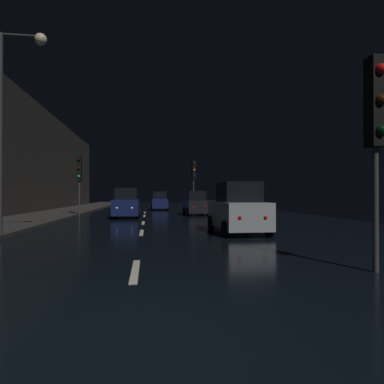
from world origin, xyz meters
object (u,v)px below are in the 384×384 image
at_px(traffic_light_far_left, 79,173).
at_px(car_distant_taillights, 160,201).
at_px(traffic_light_far_right, 194,174).
at_px(streetlamp_overhead, 13,103).
at_px(traffic_light_near_right, 376,117).
at_px(car_approaching_headlights, 126,204).
at_px(car_parked_right_far, 196,204).
at_px(car_parked_right_near, 238,210).

relative_size(traffic_light_far_left, car_distant_taillights, 1.17).
distance_m(traffic_light_far_right, streetlamp_overhead, 22.75).
xyz_separation_m(traffic_light_near_right, car_approaching_headlights, (-6.27, 17.66, -2.30)).
bearing_deg(car_parked_right_far, traffic_light_near_right, -177.44).
relative_size(traffic_light_far_left, car_parked_right_far, 1.19).
bearing_deg(traffic_light_near_right, traffic_light_far_right, -178.69).
height_order(traffic_light_near_right, car_distant_taillights, traffic_light_near_right).
xyz_separation_m(traffic_light_near_right, car_parked_right_far, (-0.90, 20.11, -2.37)).
distance_m(traffic_light_far_right, car_parked_right_near, 19.86).
bearing_deg(streetlamp_overhead, car_distant_taillights, 74.84).
bearing_deg(car_parked_right_far, car_approaching_headlights, 114.56).
distance_m(traffic_light_far_left, streetlamp_overhead, 13.22).
relative_size(traffic_light_far_left, traffic_light_near_right, 1.01).
bearing_deg(car_approaching_headlights, car_parked_right_near, 27.92).
bearing_deg(streetlamp_overhead, traffic_light_far_right, 65.03).
xyz_separation_m(traffic_light_near_right, streetlamp_overhead, (-9.68, 6.59, 1.77)).
bearing_deg(streetlamp_overhead, traffic_light_far_left, 91.05).
relative_size(traffic_light_near_right, traffic_light_far_right, 0.89).
distance_m(streetlamp_overhead, car_distant_taillights, 24.01).
height_order(streetlamp_overhead, car_approaching_headlights, streetlamp_overhead).
relative_size(car_parked_right_near, car_parked_right_far, 1.11).
xyz_separation_m(traffic_light_far_left, car_parked_right_near, (9.02, -12.17, -2.32)).
bearing_deg(traffic_light_far_left, car_distant_taillights, 149.43).
xyz_separation_m(streetlamp_overhead, car_parked_right_far, (8.78, 13.52, -4.15)).
height_order(car_distant_taillights, car_parked_right_near, car_parked_right_near).
bearing_deg(traffic_light_far_left, streetlamp_overhead, 3.96).
relative_size(traffic_light_near_right, car_distant_taillights, 1.15).
xyz_separation_m(traffic_light_far_left, car_approaching_headlights, (3.66, -2.04, -2.35)).
bearing_deg(car_parked_right_far, traffic_light_far_left, 92.59).
bearing_deg(streetlamp_overhead, car_parked_right_far, 56.98).
bearing_deg(car_approaching_headlights, traffic_light_far_left, -119.22).
height_order(car_distant_taillights, car_parked_right_far, car_distant_taillights).
distance_m(traffic_light_near_right, car_parked_right_far, 20.27).
relative_size(car_distant_taillights, car_parked_right_near, 0.92).
relative_size(traffic_light_near_right, car_approaching_headlights, 1.08).
relative_size(streetlamp_overhead, car_distant_taillights, 1.95).
distance_m(car_approaching_headlights, car_parked_right_near, 11.46).
bearing_deg(traffic_light_far_right, traffic_light_near_right, -12.56).
xyz_separation_m(streetlamp_overhead, car_distant_taillights, (6.19, 22.83, -4.13)).
bearing_deg(car_distant_taillights, car_approaching_headlights, 166.74).
relative_size(car_approaching_headlights, car_parked_right_far, 1.09).
xyz_separation_m(car_parked_right_near, car_parked_right_far, (0.00, 12.58, -0.10)).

